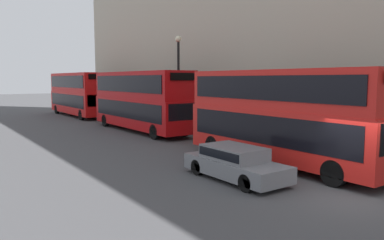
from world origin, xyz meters
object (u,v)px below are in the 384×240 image
Objects in this scene: bus_leading at (282,113)px; bus_second_in_queue at (141,99)px; bus_third_in_queue at (78,93)px; car_dark_sedan at (235,162)px.

bus_leading is 13.73m from bus_second_in_queue.
bus_third_in_queue reaches higher than bus_leading.
bus_second_in_queue is 2.55× the size of car_dark_sedan.
bus_third_in_queue reaches higher than bus_second_in_queue.
bus_third_in_queue is (-0.00, 27.90, 0.11)m from bus_leading.
bus_leading reaches higher than car_dark_sedan.
bus_third_in_queue is at bearing 90.00° from bus_second_in_queue.
bus_second_in_queue is (-0.00, 13.73, 0.07)m from bus_leading.
bus_second_in_queue is 14.90m from car_dark_sedan.
bus_third_in_queue is (0.00, 14.17, 0.04)m from bus_second_in_queue.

